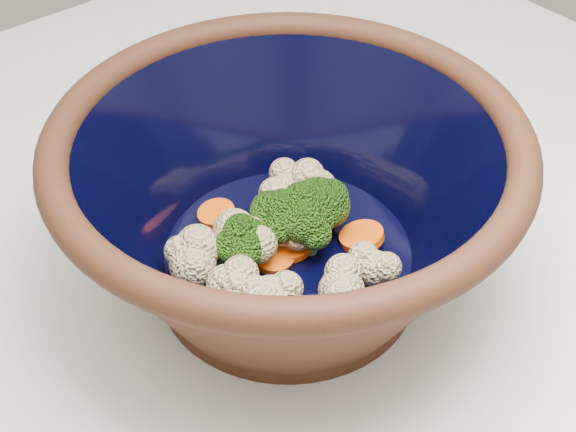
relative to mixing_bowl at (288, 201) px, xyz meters
name	(u,v)px	position (x,y,z in m)	size (l,w,h in m)	color
mixing_bowl	(288,201)	(0.00, 0.00, 0.00)	(0.32, 0.32, 0.14)	black
vegetable_pile	(285,229)	(0.00, 0.00, -0.02)	(0.15, 0.15, 0.05)	#608442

